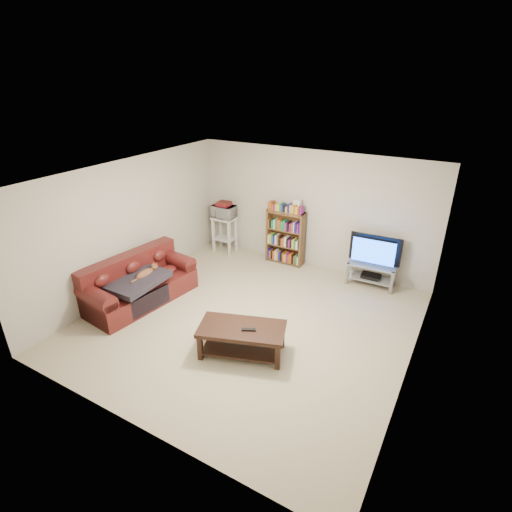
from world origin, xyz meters
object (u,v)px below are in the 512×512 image
Objects in this scene: coffee_table at (242,335)px; tv_stand at (371,271)px; sofa at (138,285)px; bookshelf at (285,236)px.

coffee_table reaches higher than tv_stand.
tv_stand is at bearing 50.89° from coffee_table.
coffee_table is 3.14m from tv_stand.
sofa is 3.14m from bookshelf.
coffee_table is at bearing -112.40° from tv_stand.
tv_stand is 1.89m from bookshelf.
bookshelf reaches higher than coffee_table.
bookshelf is at bearing 174.96° from tv_stand.
coffee_table is 3.16m from bookshelf.
sofa is at bearing -145.40° from tv_stand.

